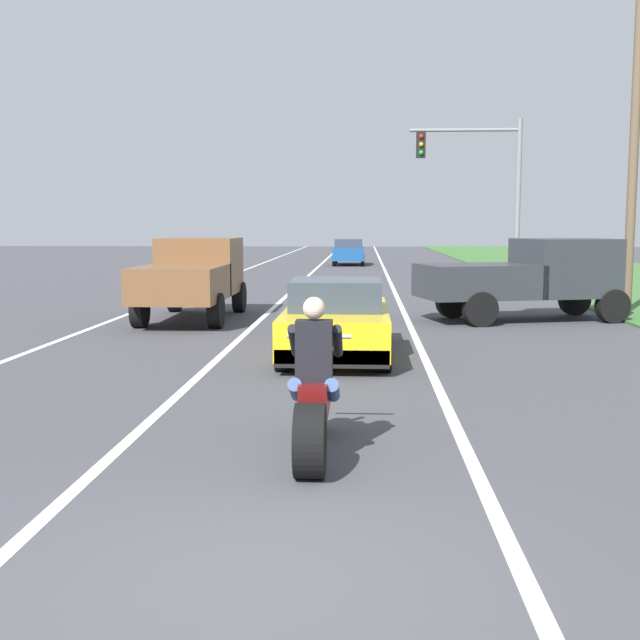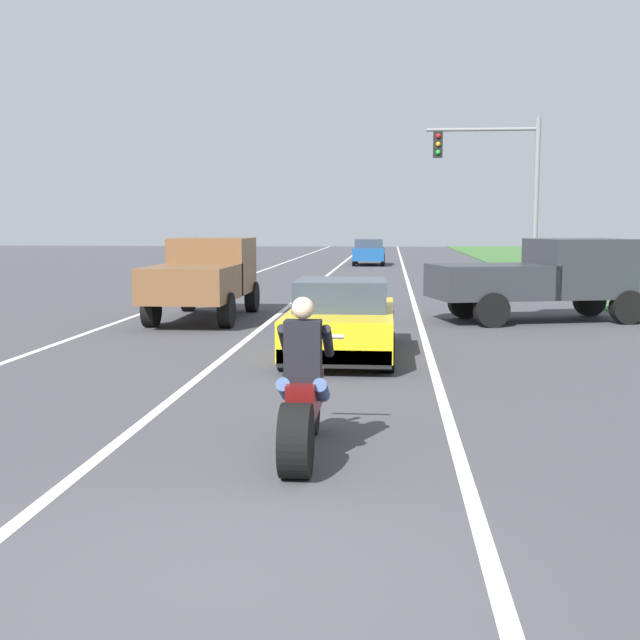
# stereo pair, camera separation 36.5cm
# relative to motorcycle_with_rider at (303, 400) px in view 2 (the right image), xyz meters

# --- Properties ---
(ground_plane) EXTENTS (160.00, 160.00, 0.00)m
(ground_plane) POSITION_rel_motorcycle_with_rider_xyz_m (-0.24, -2.76, -0.59)
(ground_plane) COLOR #424247
(lane_stripe_left_solid) EXTENTS (0.14, 120.00, 0.01)m
(lane_stripe_left_solid) POSITION_rel_motorcycle_with_rider_xyz_m (-5.64, 17.24, -0.59)
(lane_stripe_left_solid) COLOR white
(lane_stripe_left_solid) RESTS_ON ground
(lane_stripe_right_solid) EXTENTS (0.14, 120.00, 0.01)m
(lane_stripe_right_solid) POSITION_rel_motorcycle_with_rider_xyz_m (1.56, 17.24, -0.59)
(lane_stripe_right_solid) COLOR white
(lane_stripe_right_solid) RESTS_ON ground
(lane_stripe_centre_dashed) EXTENTS (0.14, 120.00, 0.01)m
(lane_stripe_centre_dashed) POSITION_rel_motorcycle_with_rider_xyz_m (-2.04, 17.24, -0.59)
(lane_stripe_centre_dashed) COLOR white
(lane_stripe_centre_dashed) RESTS_ON ground
(motorcycle_with_rider) EXTENTS (0.70, 2.21, 1.62)m
(motorcycle_with_rider) POSITION_rel_motorcycle_with_rider_xyz_m (0.00, 0.00, 0.00)
(motorcycle_with_rider) COLOR black
(motorcycle_with_rider) RESTS_ON ground
(sports_car_yellow) EXTENTS (1.84, 4.30, 1.37)m
(sports_car_yellow) POSITION_rel_motorcycle_with_rider_xyz_m (0.00, 6.25, 0.04)
(sports_car_yellow) COLOR yellow
(sports_car_yellow) RESTS_ON ground
(pickup_truck_left_lane_brown) EXTENTS (2.02, 4.80, 1.98)m
(pickup_truck_left_lane_brown) POSITION_rel_motorcycle_with_rider_xyz_m (-3.70, 11.46, 0.51)
(pickup_truck_left_lane_brown) COLOR brown
(pickup_truck_left_lane_brown) RESTS_ON ground
(pickup_truck_right_shoulder_dark_grey) EXTENTS (5.14, 3.14, 1.98)m
(pickup_truck_right_shoulder_dark_grey) POSITION_rel_motorcycle_with_rider_xyz_m (4.48, 11.73, 0.51)
(pickup_truck_right_shoulder_dark_grey) COLOR #2D3035
(pickup_truck_right_shoulder_dark_grey) RESTS_ON ground
(traffic_light_mast_near) EXTENTS (3.91, 0.34, 6.00)m
(traffic_light_mast_near) POSITION_rel_motorcycle_with_rider_xyz_m (4.72, 20.75, 3.36)
(traffic_light_mast_near) COLOR gray
(traffic_light_mast_near) RESTS_ON ground
(distant_car_far_ahead) EXTENTS (1.80, 4.00, 1.50)m
(distant_car_far_ahead) POSITION_rel_motorcycle_with_rider_xyz_m (-0.39, 38.15, 0.18)
(distant_car_far_ahead) COLOR #194C8C
(distant_car_far_ahead) RESTS_ON ground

